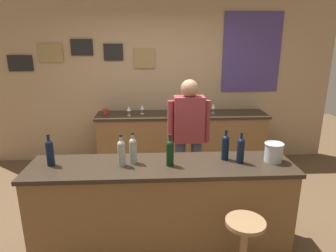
{
  "coord_description": "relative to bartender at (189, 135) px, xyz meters",
  "views": [
    {
      "loc": [
        -0.08,
        -3.01,
        2.07
      ],
      "look_at": [
        0.11,
        0.45,
        1.05
      ],
      "focal_mm": 31.69,
      "sensor_mm": 36.0,
      "label": 1
    }
  ],
  "objects": [
    {
      "name": "wine_bottle_d",
      "position": [
        -0.28,
        -0.85,
        0.12
      ],
      "size": [
        0.07,
        0.07,
        0.31
      ],
      "color": "black",
      "rests_on": "bar_counter"
    },
    {
      "name": "wine_glass_b",
      "position": [
        -0.61,
        1.25,
        0.07
      ],
      "size": [
        0.07,
        0.07,
        0.16
      ],
      "color": "silver",
      "rests_on": "side_counter"
    },
    {
      "name": "wine_bottle_e",
      "position": [
        0.27,
        -0.73,
        0.12
      ],
      "size": [
        0.07,
        0.07,
        0.31
      ],
      "color": "black",
      "rests_on": "bar_counter"
    },
    {
      "name": "bar_counter",
      "position": [
        -0.36,
        -0.82,
        -0.47
      ],
      "size": [
        2.54,
        0.6,
        0.92
      ],
      "color": "brown",
      "rests_on": "ground_plane"
    },
    {
      "name": "coffee_mug",
      "position": [
        -1.2,
        1.26,
        0.01
      ],
      "size": [
        0.13,
        0.08,
        0.09
      ],
      "color": "#B2332D",
      "rests_on": "side_counter"
    },
    {
      "name": "ice_bucket",
      "position": [
        0.73,
        -0.8,
        0.08
      ],
      "size": [
        0.19,
        0.19,
        0.19
      ],
      "color": "#B7BABF",
      "rests_on": "bar_counter"
    },
    {
      "name": "wine_glass_d",
      "position": [
        0.56,
        1.26,
        0.07
      ],
      "size": [
        0.07,
        0.07,
        0.16
      ],
      "color": "silver",
      "rests_on": "side_counter"
    },
    {
      "name": "side_counter",
      "position": [
        0.04,
        1.23,
        -0.48
      ],
      "size": [
        2.77,
        0.56,
        0.9
      ],
      "color": "brown",
      "rests_on": "ground_plane"
    },
    {
      "name": "wine_bottle_a",
      "position": [
        -1.4,
        -0.78,
        0.12
      ],
      "size": [
        0.07,
        0.07,
        0.31
      ],
      "color": "black",
      "rests_on": "bar_counter"
    },
    {
      "name": "bartender",
      "position": [
        0.0,
        0.0,
        0.0
      ],
      "size": [
        0.52,
        0.21,
        1.62
      ],
      "color": "#384766",
      "rests_on": "ground_plane"
    },
    {
      "name": "ground_plane",
      "position": [
        -0.36,
        -0.42,
        -0.94
      ],
      "size": [
        10.0,
        10.0,
        0.0
      ],
      "primitive_type": "plane",
      "color": "brown"
    },
    {
      "name": "bar_stool",
      "position": [
        0.29,
        -1.42,
        -0.48
      ],
      "size": [
        0.32,
        0.32,
        0.68
      ],
      "color": "olive",
      "rests_on": "ground_plane"
    },
    {
      "name": "back_wall",
      "position": [
        -0.33,
        1.61,
        0.48
      ],
      "size": [
        6.0,
        0.09,
        2.8
      ],
      "color": "tan",
      "rests_on": "ground_plane"
    },
    {
      "name": "wine_bottle_c",
      "position": [
        -0.63,
        -0.77,
        0.12
      ],
      "size": [
        0.07,
        0.07,
        0.31
      ],
      "color": "#999E99",
      "rests_on": "bar_counter"
    },
    {
      "name": "wine_glass_a",
      "position": [
        -0.81,
        1.16,
        0.07
      ],
      "size": [
        0.07,
        0.07,
        0.16
      ],
      "color": "silver",
      "rests_on": "side_counter"
    },
    {
      "name": "wine_bottle_b",
      "position": [
        -0.73,
        -0.83,
        0.12
      ],
      "size": [
        0.07,
        0.07,
        0.31
      ],
      "color": "#999E99",
      "rests_on": "bar_counter"
    },
    {
      "name": "wine_glass_c",
      "position": [
        -0.0,
        1.28,
        0.07
      ],
      "size": [
        0.07,
        0.07,
        0.16
      ],
      "color": "silver",
      "rests_on": "side_counter"
    },
    {
      "name": "wine_bottle_f",
      "position": [
        0.4,
        -0.82,
        0.12
      ],
      "size": [
        0.07,
        0.07,
        0.31
      ],
      "color": "black",
      "rests_on": "bar_counter"
    }
  ]
}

